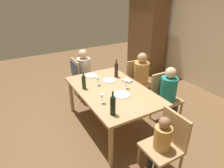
% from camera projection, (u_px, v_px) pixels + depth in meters
% --- Properties ---
extents(ground_plane, '(10.00, 10.00, 0.00)m').
position_uv_depth(ground_plane, '(112.00, 124.00, 3.71)').
color(ground_plane, brown).
extents(rear_room_partition, '(6.40, 0.12, 2.70)m').
position_uv_depth(rear_room_partition, '(221.00, 36.00, 4.34)').
color(rear_room_partition, beige).
rests_on(rear_room_partition, ground_plane).
extents(armoire_cabinet, '(1.18, 0.62, 2.18)m').
position_uv_depth(armoire_cabinet, '(147.00, 33.00, 5.79)').
color(armoire_cabinet, brown).
rests_on(armoire_cabinet, ground_plane).
extents(dining_table, '(1.75, 1.10, 0.74)m').
position_uv_depth(dining_table, '(112.00, 93.00, 3.41)').
color(dining_table, tan).
rests_on(dining_table, ground_plane).
extents(chair_far_right, '(0.44, 0.44, 0.92)m').
position_uv_depth(chair_far_right, '(164.00, 94.00, 3.64)').
color(chair_far_right, tan).
rests_on(chair_far_right, ground_plane).
extents(chair_far_left, '(0.44, 0.44, 0.92)m').
position_uv_depth(chair_far_left, '(138.00, 79.00, 4.26)').
color(chair_far_left, tan).
rests_on(chair_far_left, ground_plane).
extents(chair_left_end, '(0.44, 0.46, 0.92)m').
position_uv_depth(chair_left_end, '(79.00, 73.00, 4.37)').
color(chair_left_end, tan).
rests_on(chair_left_end, ground_plane).
extents(chair_right_end, '(0.44, 0.44, 0.92)m').
position_uv_depth(chair_right_end, '(167.00, 142.00, 2.53)').
color(chair_right_end, tan).
rests_on(chair_right_end, ground_plane).
extents(person_woman_host, '(0.33, 0.29, 1.09)m').
position_uv_depth(person_woman_host, '(169.00, 92.00, 3.51)').
color(person_woman_host, '#33333D').
rests_on(person_woman_host, ground_plane).
extents(person_man_bearded, '(0.35, 0.31, 1.13)m').
position_uv_depth(person_man_bearded, '(142.00, 75.00, 4.12)').
color(person_man_bearded, '#33333D').
rests_on(person_man_bearded, ground_plane).
extents(person_man_guest, '(0.30, 0.34, 1.12)m').
position_uv_depth(person_man_guest, '(85.00, 70.00, 4.41)').
color(person_man_guest, '#33333D').
rests_on(person_man_guest, ground_plane).
extents(person_child_small, '(0.22, 0.25, 0.94)m').
position_uv_depth(person_child_small, '(160.00, 143.00, 2.47)').
color(person_child_small, '#33333D').
rests_on(person_child_small, ground_plane).
extents(wine_bottle_tall_green, '(0.08, 0.08, 0.35)m').
position_uv_depth(wine_bottle_tall_green, '(113.00, 105.00, 2.65)').
color(wine_bottle_tall_green, black).
rests_on(wine_bottle_tall_green, dining_table).
extents(wine_bottle_dark_red, '(0.07, 0.07, 0.35)m').
position_uv_depth(wine_bottle_dark_red, '(116.00, 69.00, 3.79)').
color(wine_bottle_dark_red, black).
rests_on(wine_bottle_dark_red, dining_table).
extents(wine_bottle_short_olive, '(0.07, 0.07, 0.31)m').
position_uv_depth(wine_bottle_short_olive, '(84.00, 81.00, 3.35)').
color(wine_bottle_short_olive, '#19381E').
rests_on(wine_bottle_short_olive, dining_table).
extents(wine_glass_near_left, '(0.07, 0.07, 0.15)m').
position_uv_depth(wine_glass_near_left, '(102.00, 97.00, 2.94)').
color(wine_glass_near_left, silver).
rests_on(wine_glass_near_left, dining_table).
extents(wine_glass_centre, '(0.07, 0.07, 0.15)m').
position_uv_depth(wine_glass_centre, '(126.00, 83.00, 3.37)').
color(wine_glass_centre, silver).
rests_on(wine_glass_centre, dining_table).
extents(wine_glass_near_right, '(0.07, 0.07, 0.15)m').
position_uv_depth(wine_glass_near_right, '(98.00, 79.00, 3.49)').
color(wine_glass_near_right, silver).
rests_on(wine_glass_near_right, dining_table).
extents(dinner_plate_host, '(0.25, 0.25, 0.01)m').
position_uv_depth(dinner_plate_host, '(91.00, 75.00, 3.89)').
color(dinner_plate_host, silver).
rests_on(dinner_plate_host, dining_table).
extents(dinner_plate_guest_left, '(0.28, 0.28, 0.01)m').
position_uv_depth(dinner_plate_guest_left, '(121.00, 95.00, 3.20)').
color(dinner_plate_guest_left, white).
rests_on(dinner_plate_guest_left, dining_table).
extents(dinner_plate_guest_right, '(0.24, 0.24, 0.01)m').
position_uv_depth(dinner_plate_guest_right, '(109.00, 80.00, 3.68)').
color(dinner_plate_guest_right, white).
rests_on(dinner_plate_guest_right, dining_table).
extents(folded_napkin, '(0.19, 0.17, 0.03)m').
position_uv_depth(folded_napkin, '(127.00, 81.00, 3.65)').
color(folded_napkin, '#ADC6D6').
rests_on(folded_napkin, dining_table).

